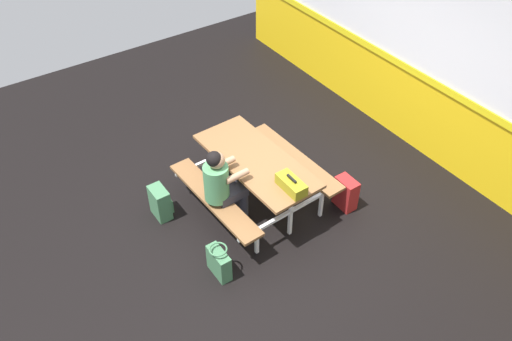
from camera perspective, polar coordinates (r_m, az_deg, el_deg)
The scene contains 8 objects.
ground_plane at distance 6.89m, azimuth 1.06°, elevation -4.51°, with size 10.00×10.00×0.02m, color black.
accent_backdrop at distance 7.65m, azimuth 17.87°, elevation 10.46°, with size 8.00×0.14×2.60m.
picnic_table_main at distance 6.62m, azimuth 0.00°, elevation 0.15°, with size 1.78×1.62×0.74m.
student_nearer at distance 6.26m, azimuth -3.67°, elevation -1.31°, with size 0.37×0.53×1.21m.
toolbox_grey at distance 6.08m, azimuth 3.82°, elevation -1.52°, with size 0.40×0.18×0.18m.
backpack_dark at distance 6.92m, azimuth 9.68°, elevation -2.42°, with size 0.30×0.22×0.44m.
tote_bag_bright at distance 6.10m, azimuth -4.01°, elevation -9.84°, with size 0.34×0.21×0.43m.
satchel_spare at distance 6.80m, azimuth -10.23°, elevation -3.43°, with size 0.30×0.22×0.44m.
Camera 1 is at (3.88, -2.82, 4.94)m, focal length 37.15 mm.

